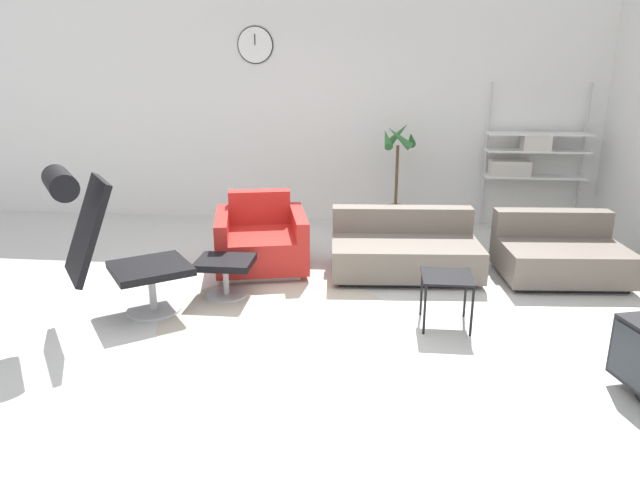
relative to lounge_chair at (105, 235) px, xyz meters
The scene contains 11 objects.
ground_plane 1.59m from the lounge_chair, 13.10° to the left, with size 12.00×12.00×0.00m, color silver.
wall_back 3.65m from the lounge_chair, 67.23° to the left, with size 12.00×0.09×2.80m.
round_rug 1.50m from the lounge_chair, ahead, with size 1.91×1.91×0.01m.
lounge_chair is the anchor object (origin of this frame).
ottoman 1.07m from the lounge_chair, 36.44° to the left, with size 0.48×0.41×0.34m.
armchair_red 1.70m from the lounge_chair, 54.94° to the left, with size 1.05×1.08×0.72m.
couch_low 2.75m from the lounge_chair, 29.35° to the left, with size 1.46×0.95×0.60m.
couch_second 4.09m from the lounge_chair, 19.37° to the left, with size 1.18×0.93×0.60m.
side_table 2.66m from the lounge_chair, ahead, with size 0.39×0.39×0.42m.
potted_plant 3.63m from the lounge_chair, 50.36° to the left, with size 0.43×0.36×1.33m.
shelf_unit 4.95m from the lounge_chair, 38.42° to the left, with size 1.20×0.28×1.77m.
Camera 1 is at (0.69, -4.34, 1.96)m, focal length 32.00 mm.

